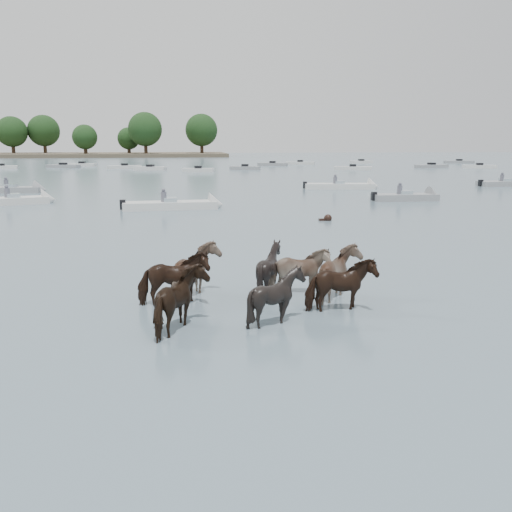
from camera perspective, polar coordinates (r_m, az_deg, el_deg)
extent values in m
plane|color=slate|center=(14.62, 4.76, -4.30)|extent=(400.00, 400.00, 0.00)
imported|color=black|center=(13.74, -8.95, -2.69)|extent=(1.92, 1.08, 1.54)
imported|color=#827058|center=(14.36, -6.35, -1.87)|extent=(1.46, 1.67, 1.58)
imported|color=black|center=(14.69, 1.47, -1.57)|extent=(1.74, 1.66, 1.53)
imported|color=gray|center=(14.65, 4.64, -1.82)|extent=(1.75, 0.86, 1.45)
imported|color=black|center=(11.86, -7.91, -5.06)|extent=(1.32, 1.54, 1.54)
imported|color=black|center=(12.25, 2.27, -4.62)|extent=(1.57, 1.47, 1.45)
imported|color=black|center=(13.27, 9.15, -3.37)|extent=(1.83, 1.00, 1.48)
imported|color=#9F876B|center=(14.30, 9.27, -2.08)|extent=(1.60, 1.77, 1.55)
sphere|color=black|center=(28.76, 7.81, 4.08)|extent=(0.44, 0.44, 0.44)
cube|color=black|center=(28.71, 7.33, 3.88)|extent=(0.50, 0.22, 0.18)
cube|color=silver|center=(39.72, -24.80, 5.42)|extent=(4.73, 2.86, 0.55)
cone|color=silver|center=(39.81, -21.59, 5.70)|extent=(1.34, 1.80, 1.60)
cube|color=#99ADB7|center=(39.69, -24.85, 5.92)|extent=(1.10, 1.31, 0.35)
cylinder|color=#595966|center=(39.79, -25.43, 6.17)|extent=(0.36, 0.36, 0.70)
sphere|color=#595966|center=(39.75, -25.48, 6.82)|extent=(0.24, 0.24, 0.24)
cube|color=silver|center=(33.90, -9.28, 5.40)|extent=(5.96, 1.93, 0.55)
cone|color=silver|center=(34.12, -4.32, 5.57)|extent=(0.99, 1.65, 1.60)
cube|color=#99ADB7|center=(33.86, -9.30, 5.99)|extent=(0.86, 1.16, 0.35)
cube|color=black|center=(33.91, -14.28, 5.44)|extent=(0.37, 0.37, 0.60)
cylinder|color=#595966|center=(33.85, -9.99, 6.30)|extent=(0.36, 0.36, 0.70)
sphere|color=#595966|center=(33.81, -10.02, 7.06)|extent=(0.24, 0.24, 0.24)
cube|color=silver|center=(48.88, 9.03, 7.47)|extent=(6.44, 2.44, 0.55)
cone|color=silver|center=(49.47, 12.65, 7.38)|extent=(1.11, 1.71, 1.60)
cube|color=#99ADB7|center=(48.85, 9.04, 7.88)|extent=(0.95, 1.22, 0.35)
cube|color=black|center=(48.47, 5.34, 7.70)|extent=(0.39, 0.39, 0.60)
cylinder|color=#595966|center=(48.72, 8.60, 8.12)|extent=(0.36, 0.36, 0.70)
sphere|color=#595966|center=(48.69, 8.61, 8.64)|extent=(0.24, 0.24, 0.24)
cube|color=gray|center=(39.94, 15.83, 6.11)|extent=(4.68, 1.63, 0.55)
cone|color=gray|center=(40.94, 18.83, 6.06)|extent=(0.91, 1.61, 1.60)
cube|color=#99ADB7|center=(39.91, 15.86, 6.61)|extent=(0.81, 1.13, 0.35)
cube|color=black|center=(39.03, 12.70, 6.37)|extent=(0.35, 0.35, 0.60)
cylinder|color=#595966|center=(39.73, 15.34, 6.91)|extent=(0.36, 0.36, 0.70)
sphere|color=#595966|center=(39.69, 15.38, 7.56)|extent=(0.24, 0.24, 0.24)
cube|color=gray|center=(56.87, 25.45, 7.10)|extent=(5.68, 2.19, 0.55)
cube|color=#99ADB7|center=(56.84, 25.48, 7.45)|extent=(0.92, 1.20, 0.35)
cube|color=black|center=(55.14, 23.22, 7.32)|extent=(0.39, 0.39, 0.60)
cylinder|color=#595966|center=(56.61, 25.16, 7.66)|extent=(0.36, 0.36, 0.70)
sphere|color=#595966|center=(56.59, 25.20, 8.12)|extent=(0.24, 0.24, 0.24)
cube|color=gray|center=(49.04, -25.00, 6.50)|extent=(4.75, 1.70, 0.55)
cone|color=gray|center=(48.35, -22.33, 6.66)|extent=(0.94, 1.62, 1.60)
cube|color=#99ADB7|center=(49.01, -25.03, 6.90)|extent=(0.82, 1.14, 0.35)
cylinder|color=#595966|center=(49.11, -25.50, 7.10)|extent=(0.36, 0.36, 0.70)
sphere|color=#595966|center=(49.08, -25.55, 7.63)|extent=(0.24, 0.24, 0.24)
cube|color=silver|center=(93.66, -25.94, 8.64)|extent=(4.92, 2.37, 0.60)
cube|color=black|center=(93.65, -25.96, 8.87)|extent=(1.17, 1.17, 0.50)
cube|color=gray|center=(93.83, -20.21, 9.12)|extent=(5.85, 3.65, 0.60)
cube|color=black|center=(93.81, -20.22, 9.35)|extent=(1.32, 1.32, 0.50)
cube|color=silver|center=(98.72, -18.36, 9.36)|extent=(4.88, 2.25, 0.60)
cube|color=black|center=(98.71, -18.38, 9.58)|extent=(1.15, 1.15, 0.50)
cube|color=silver|center=(87.88, -14.10, 9.33)|extent=(5.52, 2.83, 0.60)
cube|color=black|center=(87.86, -14.11, 9.58)|extent=(1.23, 1.23, 0.50)
cube|color=silver|center=(82.47, -11.41, 9.29)|extent=(5.07, 2.96, 0.60)
cube|color=black|center=(82.45, -11.42, 9.55)|extent=(1.27, 1.27, 0.50)
cube|color=silver|center=(76.48, -6.29, 9.24)|extent=(4.61, 2.13, 0.60)
cube|color=black|center=(76.47, -6.29, 9.52)|extent=(1.14, 1.14, 0.50)
cube|color=gray|center=(82.27, -1.20, 9.52)|extent=(4.89, 2.66, 0.60)
cube|color=black|center=(82.25, -1.20, 9.78)|extent=(1.23, 1.23, 0.50)
cube|color=gray|center=(95.85, 1.81, 9.90)|extent=(5.51, 3.36, 0.60)
cube|color=black|center=(95.83, 1.81, 10.13)|extent=(1.30, 1.30, 0.50)
cube|color=silver|center=(101.59, 4.83, 10.00)|extent=(5.62, 3.39, 0.60)
cube|color=black|center=(101.58, 4.83, 10.21)|extent=(1.30, 1.30, 0.50)
cube|color=silver|center=(83.04, 10.47, 9.34)|extent=(5.85, 3.38, 0.60)
cube|color=black|center=(83.02, 10.49, 9.60)|extent=(1.29, 1.29, 0.50)
cube|color=silver|center=(108.92, 11.35, 9.95)|extent=(4.40, 1.52, 0.60)
cube|color=black|center=(108.90, 11.36, 10.15)|extent=(1.01, 1.01, 0.50)
cube|color=gray|center=(93.10, 18.52, 9.21)|extent=(6.17, 3.04, 0.60)
cube|color=black|center=(93.09, 18.53, 9.45)|extent=(1.23, 1.23, 0.50)
cube|color=silver|center=(94.18, 23.10, 8.90)|extent=(5.37, 3.17, 0.60)
cube|color=black|center=(94.16, 23.12, 9.13)|extent=(1.28, 1.28, 0.50)
cube|color=gray|center=(114.93, 21.19, 9.49)|extent=(5.92, 2.13, 0.60)
cube|color=black|center=(114.91, 21.20, 9.67)|extent=(1.10, 1.10, 0.50)
cylinder|color=#382619|center=(172.90, -24.85, 10.43)|extent=(1.00, 1.00, 3.97)
sphere|color=black|center=(172.91, -25.01, 12.15)|extent=(8.83, 8.83, 8.83)
cylinder|color=#382619|center=(174.16, -21.93, 10.72)|extent=(1.00, 1.00, 4.18)
sphere|color=black|center=(174.18, -22.07, 12.51)|extent=(9.30, 9.30, 9.30)
cylinder|color=#382619|center=(158.58, -18.01, 10.73)|extent=(1.00, 1.00, 3.10)
sphere|color=black|center=(158.57, -18.11, 12.19)|extent=(6.89, 6.89, 6.89)
cylinder|color=#382619|center=(163.36, -13.61, 10.98)|extent=(1.00, 1.00, 2.90)
sphere|color=black|center=(163.34, -13.68, 12.30)|extent=(6.45, 6.45, 6.45)
cylinder|color=#382619|center=(156.64, -11.88, 11.27)|extent=(1.00, 1.00, 4.30)
sphere|color=black|center=(156.67, -11.97, 13.33)|extent=(9.56, 9.56, 9.56)
cylinder|color=#382619|center=(160.56, -5.90, 11.47)|extent=(1.00, 1.00, 4.25)
sphere|color=black|center=(160.59, -5.95, 13.45)|extent=(9.45, 9.45, 9.45)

